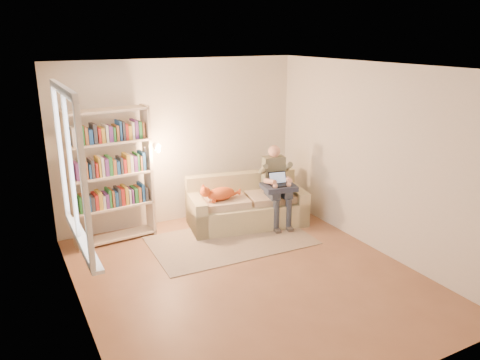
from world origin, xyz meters
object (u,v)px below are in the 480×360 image
sofa (246,207)px  person (276,181)px  bookshelf (111,170)px  cat (221,193)px  laptop (275,182)px

sofa → person: 0.65m
sofa → bookshelf: bearing=-179.4°
sofa → cat: (-0.46, -0.03, 0.32)m
laptop → bookshelf: bookshelf is taller
person → laptop: 0.12m
person → bookshelf: (-2.43, 0.58, 0.37)m
sofa → laptop: laptop is taller
cat → bookshelf: 1.68m
laptop → sofa: bearing=147.7°
bookshelf → person: bearing=-18.0°
sofa → cat: sofa is taller
sofa → cat: bearing=-165.3°
laptop → cat: bearing=171.4°
person → bookshelf: 2.53m
sofa → cat: size_ratio=2.82×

